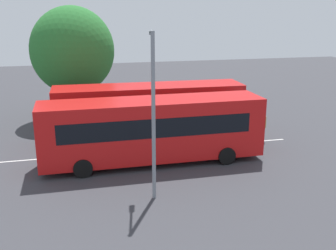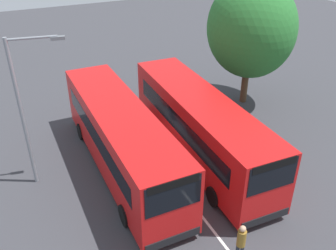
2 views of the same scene
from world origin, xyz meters
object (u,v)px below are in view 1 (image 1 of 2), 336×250
at_px(bus_center_left, 150,110).
at_px(depot_tree, 73,51).
at_px(pedestrian, 263,124).
at_px(street_lamp, 153,104).
at_px(bus_far_left, 153,129).

height_order(bus_center_left, depot_tree, depot_tree).
xyz_separation_m(pedestrian, street_lamp, (-7.90, -5.72, 2.98)).
distance_m(bus_far_left, depot_tree, 10.93).
bearing_deg(bus_center_left, street_lamp, -98.23).
bearing_deg(street_lamp, pedestrian, -44.08).
height_order(bus_far_left, pedestrian, bus_far_left).
distance_m(bus_center_left, street_lamp, 8.17).
xyz_separation_m(bus_far_left, pedestrian, (7.14, 1.91, -0.78)).
xyz_separation_m(street_lamp, depot_tree, (-2.91, 13.63, 0.90)).
bearing_deg(depot_tree, bus_center_left, -53.88).
height_order(street_lamp, depot_tree, depot_tree).
bearing_deg(street_lamp, bus_far_left, -1.34).
relative_size(bus_far_left, depot_tree, 1.43).
bearing_deg(depot_tree, bus_far_left, -69.46).
distance_m(pedestrian, depot_tree, 13.95).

